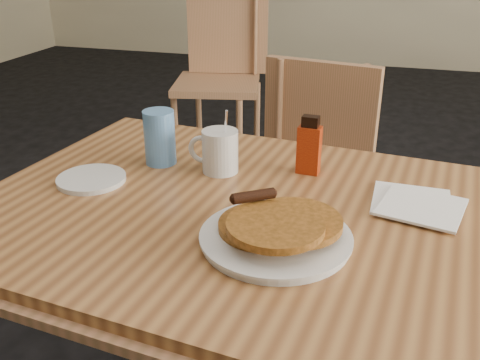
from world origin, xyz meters
name	(u,v)px	position (x,y,z in m)	size (l,w,h in m)	color
main_table	(267,227)	(0.01, 0.02, 0.71)	(1.44, 1.05, 0.75)	#A56D3A
chair_main_far	(312,171)	(0.00, 0.73, 0.54)	(0.48, 0.49, 0.91)	#AE7652
chair_wall_extra	(222,60)	(-0.74, 1.99, 0.63)	(0.57, 0.57, 1.05)	#AE7652
pancake_plate	(276,232)	(0.06, -0.11, 0.77)	(0.30, 0.30, 0.09)	silver
coffee_mug	(219,150)	(-0.16, 0.19, 0.81)	(0.13, 0.09, 0.17)	silver
syrup_bottle	(309,147)	(0.06, 0.25, 0.82)	(0.06, 0.04, 0.15)	#720607
napkin_stack	(416,204)	(0.32, 0.13, 0.76)	(0.21, 0.22, 0.01)	white
blue_tumbler	(160,137)	(-0.32, 0.20, 0.82)	(0.08, 0.08, 0.14)	#5489C5
side_saucer	(91,179)	(-0.43, 0.04, 0.76)	(0.17, 0.17, 0.01)	silver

